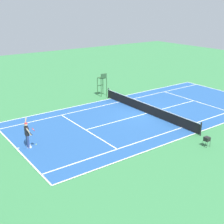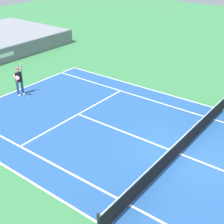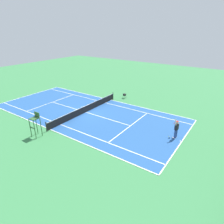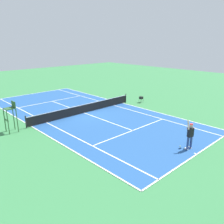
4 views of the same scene
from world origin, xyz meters
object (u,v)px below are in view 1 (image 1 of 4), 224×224
tennis_player (27,134)px  ball_hopper (207,139)px  tennis_ball (36,144)px  umpire_chair (102,81)px

tennis_player → ball_hopper: tennis_player is taller
tennis_player → tennis_ball: tennis_player is taller
tennis_player → ball_hopper: size_ratio=2.98×
ball_hopper → tennis_player: bearing=54.8°
tennis_player → umpire_chair: size_ratio=0.85×
umpire_chair → ball_hopper: 14.46m
tennis_ball → umpire_chair: bearing=-55.6°
tennis_player → ball_hopper: bearing=-125.2°
umpire_chair → ball_hopper: (-14.38, 1.13, -0.98)m
tennis_ball → ball_hopper: bearing=-127.2°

